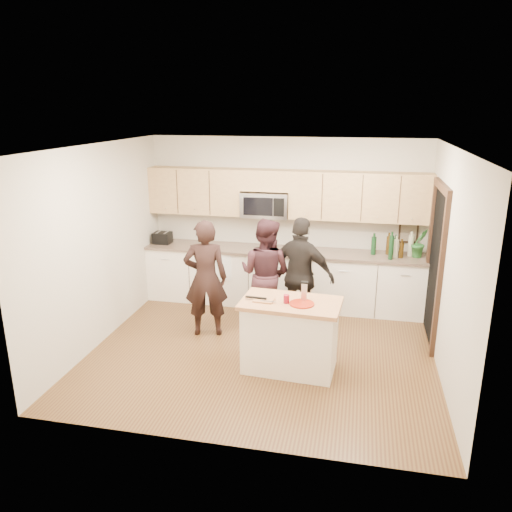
% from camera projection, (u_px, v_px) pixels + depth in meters
% --- Properties ---
extents(floor, '(4.50, 4.50, 0.00)m').
position_uv_depth(floor, '(262.00, 350.00, 6.73)').
color(floor, brown).
rests_on(floor, ground).
extents(room_shell, '(4.52, 4.02, 2.71)m').
position_uv_depth(room_shell, '(263.00, 226.00, 6.23)').
color(room_shell, '#B9B19D').
rests_on(room_shell, ground).
extents(back_cabinetry, '(4.50, 0.66, 0.94)m').
position_uv_depth(back_cabinetry, '(282.00, 277.00, 8.18)').
color(back_cabinetry, white).
rests_on(back_cabinetry, ground).
extents(upper_cabinetry, '(4.50, 0.33, 0.75)m').
position_uv_depth(upper_cabinetry, '(287.00, 193.00, 7.91)').
color(upper_cabinetry, tan).
rests_on(upper_cabinetry, ground).
extents(microwave, '(0.76, 0.41, 0.40)m').
position_uv_depth(microwave, '(265.00, 204.00, 8.00)').
color(microwave, silver).
rests_on(microwave, ground).
extents(doorway, '(0.06, 1.25, 2.20)m').
position_uv_depth(doorway, '(435.00, 259.00, 6.80)').
color(doorway, black).
rests_on(doorway, ground).
extents(framed_picture, '(0.30, 0.03, 0.38)m').
position_uv_depth(framed_picture, '(409.00, 231.00, 7.83)').
color(framed_picture, black).
rests_on(framed_picture, ground).
extents(dish_towel, '(0.34, 0.60, 0.48)m').
position_uv_depth(dish_towel, '(223.00, 258.00, 8.09)').
color(dish_towel, white).
rests_on(dish_towel, ground).
extents(island, '(1.24, 0.78, 0.90)m').
position_uv_depth(island, '(290.00, 335.00, 6.15)').
color(island, white).
rests_on(island, ground).
extents(red_plate, '(0.30, 0.30, 0.02)m').
position_uv_depth(red_plate, '(302.00, 304.00, 5.93)').
color(red_plate, maroon).
rests_on(red_plate, island).
extents(box_grater, '(0.08, 0.06, 0.23)m').
position_uv_depth(box_grater, '(304.00, 290.00, 6.02)').
color(box_grater, silver).
rests_on(box_grater, red_plate).
extents(drink_glass, '(0.07, 0.07, 0.10)m').
position_uv_depth(drink_glass, '(286.00, 299.00, 5.96)').
color(drink_glass, maroon).
rests_on(drink_glass, island).
extents(cutting_board, '(0.25, 0.21, 0.02)m').
position_uv_depth(cutting_board, '(264.00, 300.00, 6.05)').
color(cutting_board, '#BB7C4E').
rests_on(cutting_board, island).
extents(tongs, '(0.27, 0.05, 0.02)m').
position_uv_depth(tongs, '(256.00, 298.00, 6.07)').
color(tongs, black).
rests_on(tongs, cutting_board).
extents(knife, '(0.19, 0.03, 0.01)m').
position_uv_depth(knife, '(268.00, 301.00, 5.97)').
color(knife, silver).
rests_on(knife, cutting_board).
extents(toaster, '(0.29, 0.24, 0.19)m').
position_uv_depth(toaster, '(162.00, 238.00, 8.40)').
color(toaster, black).
rests_on(toaster, back_cabinetry).
extents(bottle_cluster, '(0.64, 0.34, 0.43)m').
position_uv_depth(bottle_cluster, '(394.00, 245.00, 7.64)').
color(bottle_cluster, black).
rests_on(bottle_cluster, back_cabinetry).
extents(orchid, '(0.31, 0.29, 0.45)m').
position_uv_depth(orchid, '(419.00, 243.00, 7.59)').
color(orchid, '#28652A').
rests_on(orchid, back_cabinetry).
extents(woman_left, '(0.70, 0.54, 1.68)m').
position_uv_depth(woman_left, '(206.00, 278.00, 7.01)').
color(woman_left, black).
rests_on(woman_left, ground).
extents(woman_center, '(0.94, 0.81, 1.64)m').
position_uv_depth(woman_center, '(265.00, 274.00, 7.26)').
color(woman_center, '#32191D').
rests_on(woman_center, ground).
extents(woman_right, '(1.06, 0.65, 1.69)m').
position_uv_depth(woman_right, '(301.00, 276.00, 7.11)').
color(woman_right, black).
rests_on(woman_right, ground).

